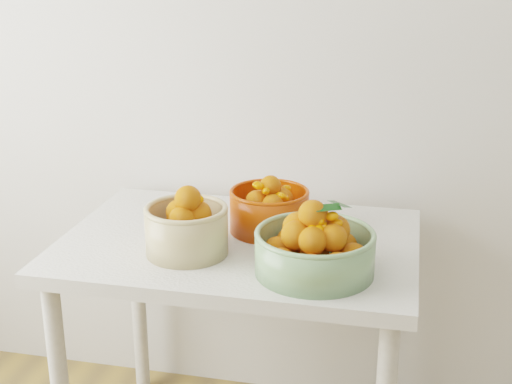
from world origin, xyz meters
TOP-DOWN VIEW (x-y plane):
  - table at (-0.40, 1.60)m, footprint 1.00×0.70m
  - bowl_cream at (-0.52, 1.47)m, footprint 0.23×0.23m
  - bowl_green at (-0.16, 1.43)m, footprint 0.35×0.35m
  - bowl_orange at (-0.33, 1.68)m, footprint 0.25×0.25m

SIDE VIEW (x-z plane):
  - table at x=-0.40m, z-range 0.28..1.03m
  - bowl_orange at x=-0.33m, z-range 0.73..0.90m
  - bowl_green at x=-0.16m, z-range 0.72..0.92m
  - bowl_cream at x=-0.52m, z-range 0.73..0.92m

